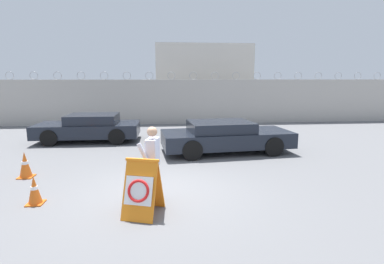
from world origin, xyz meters
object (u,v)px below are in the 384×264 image
(barricade_sign, at_px, (142,188))
(parked_car_rear_sedan, at_px, (225,136))
(traffic_cone_mid, at_px, (34,190))
(traffic_cone_near, at_px, (25,165))
(parked_car_front_coupe, at_px, (89,127))
(security_guard, at_px, (153,161))

(barricade_sign, distance_m, parked_car_rear_sedan, 5.69)
(traffic_cone_mid, relative_size, parked_car_rear_sedan, 0.13)
(traffic_cone_near, height_order, parked_car_front_coupe, parked_car_front_coupe)
(barricade_sign, height_order, traffic_cone_mid, barricade_sign)
(security_guard, relative_size, traffic_cone_mid, 2.68)
(security_guard, bearing_deg, traffic_cone_mid, -80.98)
(barricade_sign, relative_size, traffic_cone_near, 1.59)
(traffic_cone_mid, bearing_deg, parked_car_front_coupe, 93.34)
(barricade_sign, height_order, parked_car_front_coupe, parked_car_front_coupe)
(traffic_cone_near, distance_m, traffic_cone_mid, 2.16)
(security_guard, bearing_deg, parked_car_rear_sedan, 162.75)
(traffic_cone_near, bearing_deg, parked_car_rear_sedan, 20.85)
(security_guard, distance_m, parked_car_front_coupe, 7.54)
(barricade_sign, relative_size, security_guard, 0.68)
(parked_car_rear_sedan, bearing_deg, traffic_cone_mid, -145.82)
(barricade_sign, distance_m, traffic_cone_mid, 2.53)
(barricade_sign, height_order, parked_car_rear_sedan, parked_car_rear_sedan)
(security_guard, bearing_deg, parked_car_front_coupe, -144.01)
(barricade_sign, xyz_separation_m, traffic_cone_mid, (-2.40, 0.76, -0.26))
(traffic_cone_near, relative_size, parked_car_front_coupe, 0.17)
(security_guard, distance_m, parked_car_rear_sedan, 5.09)
(traffic_cone_mid, distance_m, parked_car_rear_sedan, 6.66)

